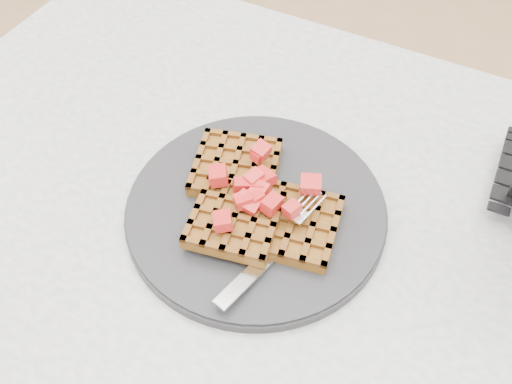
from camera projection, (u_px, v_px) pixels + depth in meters
table at (316, 308)px, 0.71m from camera, size 1.20×0.80×0.75m
plate at (256, 210)px, 0.66m from camera, size 0.30×0.30×0.02m
waffles at (255, 202)px, 0.64m from camera, size 0.21×0.19×0.03m
strawberry_pile at (256, 184)px, 0.62m from camera, size 0.15×0.15×0.02m
fork at (278, 245)px, 0.61m from camera, size 0.06×0.18×0.02m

